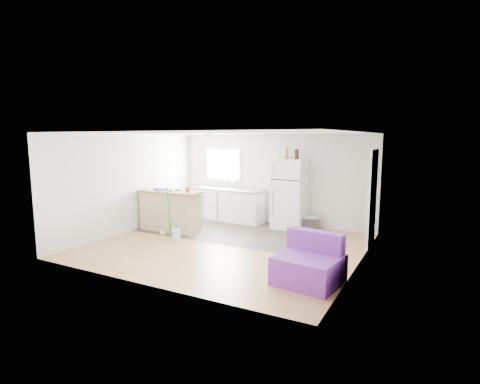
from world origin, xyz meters
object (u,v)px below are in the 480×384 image
at_px(purple_seat, 310,265).
at_px(red_cup, 188,190).
at_px(kitchen_cabinets, 230,204).
at_px(blue_tray, 161,189).
at_px(cooler, 309,222).
at_px(peninsula, 170,210).
at_px(bottle_left, 296,154).
at_px(cardboard_box, 284,153).
at_px(bottle_right, 297,154).
at_px(refrigerator, 290,194).
at_px(mop, 164,226).
at_px(cleaner_jug, 176,234).

height_order(purple_seat, red_cup, red_cup).
relative_size(kitchen_cabinets, blue_tray, 6.82).
bearing_deg(cooler, purple_seat, -96.18).
bearing_deg(peninsula, bottle_left, 27.13).
xyz_separation_m(cooler, cardboard_box, (-0.64, -0.13, 1.74)).
bearing_deg(red_cup, cardboard_box, 40.26).
bearing_deg(bottle_left, bottle_right, 88.50).
distance_m(refrigerator, red_cup, 2.58).
height_order(kitchen_cabinets, cooler, kitchen_cabinets).
xyz_separation_m(refrigerator, purple_seat, (1.58, -3.29, -0.60)).
bearing_deg(red_cup, mop, -129.88).
relative_size(blue_tray, cardboard_box, 1.00).
xyz_separation_m(kitchen_cabinets, refrigerator, (1.79, -0.07, 0.43)).
height_order(purple_seat, bottle_left, bottle_left).
height_order(refrigerator, blue_tray, refrigerator).
height_order(refrigerator, cardboard_box, cardboard_box).
relative_size(peninsula, mop, 1.38).
height_order(mop, bottle_right, bottle_right).
bearing_deg(purple_seat, refrigerator, 123.55).
height_order(purple_seat, mop, mop).
bearing_deg(mop, red_cup, 21.92).
relative_size(peninsula, refrigerator, 0.93).
bearing_deg(blue_tray, peninsula, 3.06).
relative_size(peninsula, cooler, 2.86).
height_order(peninsula, cardboard_box, cardboard_box).
xyz_separation_m(blue_tray, cardboard_box, (2.67, 1.57, 0.90)).
bearing_deg(peninsula, cleaner_jug, -46.06).
relative_size(peninsula, cardboard_box, 5.54).
height_order(red_cup, bottle_right, bottle_right).
distance_m(kitchen_cabinets, bottle_right, 2.44).
distance_m(refrigerator, bottle_right, 1.03).
height_order(peninsula, cooler, peninsula).
xyz_separation_m(cleaner_jug, mop, (-0.52, 0.22, 0.08)).
bearing_deg(purple_seat, cooler, 115.87).
bearing_deg(bottle_right, blue_tray, -151.54).
bearing_deg(purple_seat, bottle_right, 121.04).
bearing_deg(mop, cleaner_jug, -51.09).
relative_size(refrigerator, cooler, 3.06).
distance_m(cooler, bottle_right, 1.74).
bearing_deg(blue_tray, cooler, 27.11).
xyz_separation_m(refrigerator, cooler, (0.49, 0.06, -0.70)).
height_order(cleaner_jug, red_cup, red_cup).
relative_size(cleaner_jug, blue_tray, 1.14).
relative_size(refrigerator, purple_seat, 1.67).
xyz_separation_m(kitchen_cabinets, purple_seat, (3.37, -3.36, -0.17)).
bearing_deg(refrigerator, cleaner_jug, -128.43).
distance_m(cooler, purple_seat, 3.53).
xyz_separation_m(cooler, purple_seat, (1.09, -3.35, 0.10)).
xyz_separation_m(refrigerator, cleaner_jug, (-1.85, -2.29, -0.74)).
relative_size(kitchen_cabinets, mop, 1.70).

